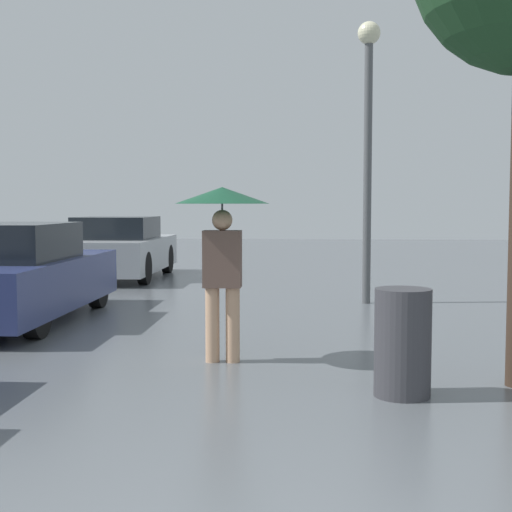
{
  "coord_description": "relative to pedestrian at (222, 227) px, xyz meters",
  "views": [
    {
      "loc": [
        0.46,
        -2.47,
        1.56
      ],
      "look_at": [
        0.05,
        4.48,
        1.06
      ],
      "focal_mm": 50.0,
      "sensor_mm": 36.0,
      "label": 1
    }
  ],
  "objects": [
    {
      "name": "pedestrian",
      "position": [
        0.0,
        0.0,
        0.0
      ],
      "size": [
        0.92,
        0.92,
        1.73
      ],
      "color": "tan",
      "rests_on": "ground_plane"
    },
    {
      "name": "parked_car_middle",
      "position": [
        -3.11,
        2.33,
        -0.73
      ],
      "size": [
        1.81,
        4.1,
        1.32
      ],
      "color": "navy",
      "rests_on": "ground_plane"
    },
    {
      "name": "parked_car_farthest",
      "position": [
        -3.06,
        7.95,
        -0.73
      ],
      "size": [
        1.77,
        3.94,
        1.31
      ],
      "color": "#9EA3A8",
      "rests_on": "ground_plane"
    },
    {
      "name": "trash_bin",
      "position": [
        1.6,
        -1.17,
        -0.9
      ],
      "size": [
        0.46,
        0.46,
        0.88
      ],
      "color": "#38383D",
      "rests_on": "ground_plane"
    },
    {
      "name": "street_lamp",
      "position": [
        1.82,
        4.35,
        1.55
      ],
      "size": [
        0.35,
        0.35,
        4.39
      ],
      "color": "#515456",
      "rests_on": "ground_plane"
    }
  ]
}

